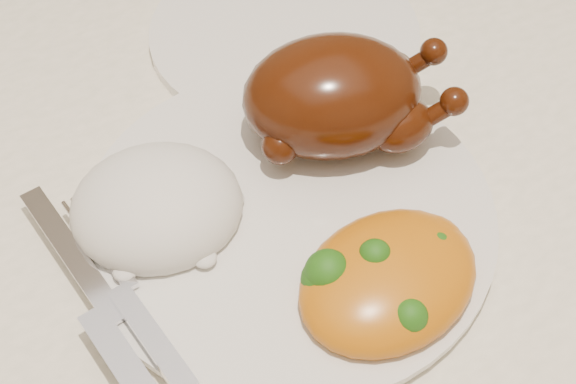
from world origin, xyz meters
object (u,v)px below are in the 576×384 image
dining_table (157,272)px  roast_chicken (338,96)px  dinner_plate (288,217)px  side_plate (284,33)px

dining_table → roast_chicken: 0.21m
dinner_plate → roast_chicken: size_ratio=1.64×
dining_table → side_plate: size_ratio=7.30×
dining_table → side_plate: bearing=29.1°
side_plate → roast_chicken: (-0.03, -0.12, 0.04)m
side_plate → roast_chicken: roast_chicken is taller
dining_table → dinner_plate: size_ratio=5.93×
side_plate → dining_table: bearing=-150.9°
dinner_plate → roast_chicken: bearing=35.2°
dinner_plate → dining_table: bearing=136.0°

